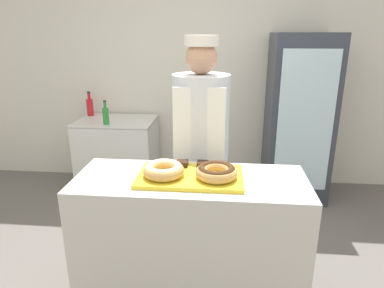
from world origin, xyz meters
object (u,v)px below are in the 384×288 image
Objects in this scene: serving_tray at (190,176)px; donut_chocolate_glaze at (216,171)px; baker_person at (201,149)px; chest_freezer at (118,154)px; brownie_back_right at (203,164)px; bottle_green at (106,115)px; brownie_back_left at (182,163)px; donut_light_glaze at (164,169)px; beverage_fridge at (298,119)px; bottle_red at (90,106)px.

donut_chocolate_glaze is at bearing -12.73° from serving_tray.
baker_person is 1.64m from chest_freezer.
brownie_back_right is 0.46m from baker_person.
donut_chocolate_glaze is at bearing -77.90° from baker_person.
brownie_back_right is 0.28× the size of bottle_green.
donut_chocolate_glaze reaches higher than brownie_back_left.
bottle_green reaches higher than donut_chocolate_glaze.
donut_light_glaze is 1.00× the size of donut_chocolate_glaze.
donut_light_glaze is (-0.15, -0.03, 0.05)m from serving_tray.
bottle_green reaches higher than serving_tray.
serving_tray is 2.57× the size of donut_chocolate_glaze.
brownie_back_right is 2.03m from chest_freezer.
donut_light_glaze is at bearing -60.74° from bottle_green.
brownie_back_right is (-0.09, 0.17, -0.02)m from donut_chocolate_glaze.
donut_light_glaze is 0.28× the size of chest_freezer.
donut_light_glaze is 3.35× the size of brownie_back_left.
donut_chocolate_glaze is 3.35× the size of brownie_back_right.
beverage_fridge reaches higher than donut_light_glaze.
donut_chocolate_glaze is 2.22m from chest_freezer.
brownie_back_left is 1.74m from bottle_green.
donut_light_glaze is 2.32m from bottle_red.
baker_person reaches higher than donut_chocolate_glaze.
serving_tray is 0.17m from donut_chocolate_glaze.
brownie_back_left is 0.04× the size of beverage_fridge.
donut_light_glaze is 0.94× the size of bottle_green.
brownie_back_left is at bearing 62.07° from donut_light_glaze.
chest_freezer is (-1.03, 1.17, -0.49)m from baker_person.
baker_person is at bearing -129.26° from beverage_fridge.
serving_tray is 0.36× the size of baker_person.
brownie_back_right is 0.04× the size of baker_person.
donut_chocolate_glaze is 1.97m from beverage_fridge.
brownie_back_right is at bearing 64.14° from serving_tray.
beverage_fridge reaches higher than brownie_back_left.
bottle_red is at bearing 130.15° from bottle_green.
bottle_green is at bearing 119.26° from donut_light_glaze.
donut_light_glaze is at bearing 180.00° from donut_chocolate_glaze.
brownie_back_right reaches higher than serving_tray.
brownie_back_left is at bearing -122.59° from beverage_fridge.
brownie_back_left is at bearing -54.26° from bottle_red.
beverage_fridge is at bearing 5.34° from bottle_green.
chest_freezer is (-1.98, 0.01, -0.46)m from beverage_fridge.
bottle_green is (-2.02, -0.19, 0.04)m from beverage_fridge.
bottle_green is at bearing -102.38° from chest_freezer.
donut_chocolate_glaze is (0.15, -0.03, 0.05)m from serving_tray.
donut_light_glaze is 0.65m from baker_person.
chest_freezer is (-0.94, 1.63, -0.55)m from brownie_back_left.
bottle_green reaches higher than brownie_back_left.
donut_chocolate_glaze is 0.27m from brownie_back_left.
baker_person is at bearing -48.86° from chest_freezer.
beverage_fridge is at bearing 60.74° from brownie_back_right.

